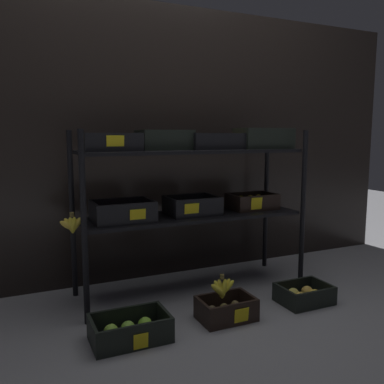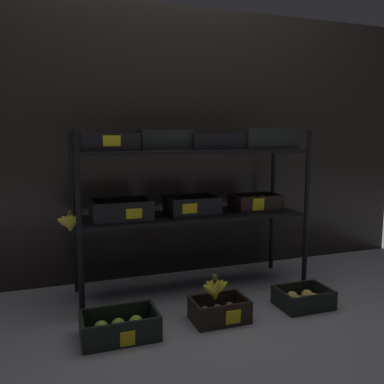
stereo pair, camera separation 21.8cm
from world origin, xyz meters
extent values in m
plane|color=gray|center=(0.00, 0.00, 0.00)|extent=(10.00, 10.00, 0.00)
cube|color=black|center=(0.00, 0.41, 0.93)|extent=(3.81, 0.12, 1.87)
cylinder|color=black|center=(-0.71, -0.21, 0.51)|extent=(0.03, 0.03, 1.02)
cylinder|color=black|center=(0.71, -0.21, 0.51)|extent=(0.03, 0.03, 1.02)
cylinder|color=black|center=(-0.71, 0.21, 0.51)|extent=(0.03, 0.03, 1.02)
cylinder|color=black|center=(0.71, 0.21, 0.51)|extent=(0.03, 0.03, 1.02)
cube|color=black|center=(0.00, 0.00, 0.49)|extent=(1.38, 0.39, 0.02)
cube|color=black|center=(0.00, 0.00, 0.89)|extent=(1.38, 0.39, 0.02)
cube|color=black|center=(-0.45, -0.02, 0.50)|extent=(0.35, 0.25, 0.01)
cube|color=black|center=(-0.45, -0.14, 0.56)|extent=(0.35, 0.02, 0.11)
cube|color=black|center=(-0.45, 0.10, 0.56)|extent=(0.35, 0.02, 0.11)
cube|color=black|center=(-0.62, -0.02, 0.56)|extent=(0.02, 0.22, 0.11)
cube|color=black|center=(-0.29, -0.02, 0.56)|extent=(0.02, 0.22, 0.11)
sphere|color=red|center=(-0.54, -0.06, 0.54)|extent=(0.07, 0.07, 0.07)
sphere|color=red|center=(-0.46, -0.06, 0.54)|extent=(0.07, 0.07, 0.07)
sphere|color=red|center=(-0.37, -0.05, 0.54)|extent=(0.07, 0.07, 0.07)
sphere|color=red|center=(-0.53, 0.01, 0.54)|extent=(0.07, 0.07, 0.07)
sphere|color=red|center=(-0.46, 0.02, 0.54)|extent=(0.07, 0.07, 0.07)
sphere|color=red|center=(-0.37, 0.02, 0.54)|extent=(0.07, 0.07, 0.07)
cube|color=yellow|center=(-0.40, -0.15, 0.55)|extent=(0.09, 0.01, 0.06)
cube|color=black|center=(0.00, 0.00, 0.50)|extent=(0.32, 0.25, 0.01)
cube|color=black|center=(0.00, -0.12, 0.56)|extent=(0.32, 0.02, 0.10)
cube|color=black|center=(0.00, 0.11, 0.56)|extent=(0.32, 0.02, 0.10)
cube|color=black|center=(-0.15, 0.00, 0.56)|extent=(0.02, 0.21, 0.10)
cube|color=black|center=(0.15, 0.00, 0.56)|extent=(0.02, 0.21, 0.10)
sphere|color=#E0C34E|center=(-0.05, -0.03, 0.54)|extent=(0.07, 0.07, 0.07)
sphere|color=yellow|center=(0.05, -0.04, 0.54)|extent=(0.07, 0.07, 0.07)
sphere|color=#DCC54A|center=(-0.06, 0.04, 0.54)|extent=(0.07, 0.07, 0.07)
sphere|color=#DEC151|center=(0.05, 0.03, 0.54)|extent=(0.07, 0.07, 0.07)
cube|color=yellow|center=(-0.06, -0.13, 0.56)|extent=(0.09, 0.01, 0.06)
cube|color=black|center=(0.45, 0.01, 0.50)|extent=(0.31, 0.21, 0.01)
cube|color=black|center=(0.45, -0.09, 0.55)|extent=(0.31, 0.02, 0.09)
cube|color=black|center=(0.45, 0.11, 0.55)|extent=(0.31, 0.02, 0.09)
cube|color=black|center=(0.30, 0.01, 0.55)|extent=(0.02, 0.18, 0.09)
cube|color=black|center=(0.60, 0.01, 0.55)|extent=(0.02, 0.18, 0.09)
ellipsoid|color=yellow|center=(0.38, -0.02, 0.55)|extent=(0.06, 0.06, 0.08)
ellipsoid|color=yellow|center=(0.45, -0.02, 0.55)|extent=(0.06, 0.06, 0.08)
ellipsoid|color=yellow|center=(0.53, -0.03, 0.55)|extent=(0.06, 0.06, 0.08)
ellipsoid|color=yellow|center=(0.38, 0.04, 0.55)|extent=(0.06, 0.06, 0.08)
ellipsoid|color=yellow|center=(0.45, 0.04, 0.55)|extent=(0.06, 0.06, 0.08)
ellipsoid|color=yellow|center=(0.53, 0.04, 0.55)|extent=(0.06, 0.06, 0.08)
cube|color=yellow|center=(0.42, -0.10, 0.55)|extent=(0.08, 0.01, 0.08)
cube|color=black|center=(-0.51, -0.02, 0.91)|extent=(0.32, 0.20, 0.01)
cube|color=black|center=(-0.51, -0.11, 0.96)|extent=(0.32, 0.02, 0.09)
cube|color=black|center=(-0.51, 0.07, 0.96)|extent=(0.32, 0.02, 0.09)
cube|color=black|center=(-0.66, -0.02, 0.96)|extent=(0.02, 0.17, 0.09)
cube|color=black|center=(-0.36, -0.02, 0.96)|extent=(0.02, 0.17, 0.09)
sphere|color=orange|center=(-0.59, -0.05, 0.95)|extent=(0.06, 0.06, 0.06)
sphere|color=orange|center=(-0.51, -0.05, 0.95)|extent=(0.06, 0.06, 0.06)
sphere|color=orange|center=(-0.43, -0.05, 0.95)|extent=(0.06, 0.06, 0.06)
sphere|color=orange|center=(-0.59, 0.01, 0.95)|extent=(0.06, 0.06, 0.06)
sphere|color=orange|center=(-0.51, 0.01, 0.95)|extent=(0.06, 0.06, 0.06)
sphere|color=orange|center=(-0.43, 0.01, 0.95)|extent=(0.06, 0.06, 0.06)
cube|color=yellow|center=(-0.51, -0.12, 0.96)|extent=(0.10, 0.01, 0.06)
cube|color=black|center=(-0.17, 0.03, 0.91)|extent=(0.32, 0.21, 0.01)
cube|color=black|center=(-0.17, -0.07, 0.97)|extent=(0.32, 0.02, 0.11)
cube|color=black|center=(-0.17, 0.13, 0.97)|extent=(0.32, 0.02, 0.11)
cube|color=black|center=(-0.32, 0.03, 0.97)|extent=(0.02, 0.18, 0.11)
cube|color=black|center=(-0.02, 0.03, 0.97)|extent=(0.02, 0.18, 0.11)
ellipsoid|color=#ABB857|center=(-0.24, 0.00, 0.96)|extent=(0.07, 0.07, 0.09)
ellipsoid|color=#AAB04E|center=(-0.17, 0.00, 0.96)|extent=(0.07, 0.07, 0.09)
ellipsoid|color=#A6B253|center=(-0.09, 0.01, 0.96)|extent=(0.07, 0.07, 0.09)
ellipsoid|color=tan|center=(-0.24, 0.05, 0.96)|extent=(0.07, 0.07, 0.09)
ellipsoid|color=#A6B74C|center=(-0.17, 0.06, 0.96)|extent=(0.07, 0.07, 0.09)
ellipsoid|color=tan|center=(-0.10, 0.06, 0.96)|extent=(0.07, 0.07, 0.09)
cube|color=black|center=(0.17, 0.01, 0.91)|extent=(0.38, 0.24, 0.01)
cube|color=black|center=(0.17, -0.10, 0.96)|extent=(0.38, 0.02, 0.09)
cube|color=black|center=(0.17, 0.13, 0.96)|extent=(0.38, 0.02, 0.09)
cube|color=black|center=(-0.01, 0.01, 0.96)|extent=(0.02, 0.21, 0.09)
cube|color=black|center=(0.35, 0.01, 0.96)|extent=(0.02, 0.21, 0.09)
sphere|color=orange|center=(0.07, -0.02, 0.95)|extent=(0.07, 0.07, 0.07)
sphere|color=orange|center=(0.16, -0.02, 0.95)|extent=(0.07, 0.07, 0.07)
sphere|color=orange|center=(0.26, -0.02, 0.95)|extent=(0.07, 0.07, 0.07)
sphere|color=orange|center=(0.07, 0.05, 0.95)|extent=(0.07, 0.07, 0.07)
sphere|color=orange|center=(0.17, 0.05, 0.95)|extent=(0.07, 0.07, 0.07)
sphere|color=orange|center=(0.25, 0.05, 0.95)|extent=(0.07, 0.07, 0.07)
cube|color=black|center=(0.51, -0.03, 0.91)|extent=(0.37, 0.20, 0.01)
cube|color=black|center=(0.51, -0.12, 0.98)|extent=(0.37, 0.02, 0.12)
cube|color=black|center=(0.51, 0.07, 0.98)|extent=(0.37, 0.02, 0.12)
cube|color=black|center=(0.33, -0.03, 0.98)|extent=(0.02, 0.17, 0.12)
cube|color=black|center=(0.68, -0.03, 0.98)|extent=(0.02, 0.17, 0.12)
sphere|color=#631E53|center=(0.40, -0.06, 0.94)|extent=(0.05, 0.05, 0.05)
sphere|color=#6A2A58|center=(0.45, -0.05, 0.94)|extent=(0.05, 0.05, 0.05)
sphere|color=#562548|center=(0.51, -0.05, 0.94)|extent=(0.05, 0.05, 0.05)
sphere|color=#591D51|center=(0.57, -0.06, 0.94)|extent=(0.05, 0.05, 0.05)
sphere|color=#541854|center=(0.62, -0.06, 0.94)|extent=(0.05, 0.05, 0.05)
sphere|color=#5A2C50|center=(0.40, 0.00, 0.94)|extent=(0.05, 0.05, 0.05)
sphere|color=#6C1C45|center=(0.45, 0.00, 0.94)|extent=(0.05, 0.05, 0.05)
sphere|color=#632256|center=(0.51, 0.00, 0.94)|extent=(0.05, 0.05, 0.05)
sphere|color=#61205D|center=(0.57, 0.00, 0.94)|extent=(0.05, 0.05, 0.05)
sphere|color=#652154|center=(0.62, 0.00, 0.94)|extent=(0.05, 0.05, 0.05)
cylinder|color=brown|center=(-0.75, -0.08, 0.57)|extent=(0.02, 0.02, 0.02)
ellipsoid|color=yellow|center=(-0.77, -0.08, 0.51)|extent=(0.09, 0.03, 0.08)
ellipsoid|color=yellow|center=(-0.76, -0.07, 0.51)|extent=(0.08, 0.03, 0.09)
ellipsoid|color=yellow|center=(-0.75, -0.08, 0.51)|extent=(0.05, 0.03, 0.09)
ellipsoid|color=yellow|center=(-0.74, -0.09, 0.51)|extent=(0.05, 0.03, 0.09)
ellipsoid|color=yellow|center=(-0.73, -0.08, 0.51)|extent=(0.08, 0.03, 0.09)
ellipsoid|color=yellow|center=(-0.72, -0.07, 0.51)|extent=(0.09, 0.03, 0.09)
cube|color=black|center=(-0.55, -0.48, 0.01)|extent=(0.38, 0.23, 0.01)
cube|color=black|center=(-0.55, -0.59, 0.07)|extent=(0.38, 0.02, 0.11)
cube|color=black|center=(-0.55, -0.37, 0.07)|extent=(0.38, 0.02, 0.11)
cube|color=black|center=(-0.73, -0.48, 0.07)|extent=(0.02, 0.20, 0.11)
cube|color=black|center=(-0.37, -0.48, 0.07)|extent=(0.02, 0.20, 0.11)
sphere|color=#8CBE42|center=(-0.63, -0.52, 0.05)|extent=(0.07, 0.07, 0.07)
sphere|color=#96B832|center=(-0.54, -0.51, 0.05)|extent=(0.07, 0.07, 0.07)
sphere|color=#83BC43|center=(-0.46, -0.51, 0.05)|extent=(0.07, 0.07, 0.07)
sphere|color=#85B937|center=(-0.63, -0.45, 0.05)|extent=(0.07, 0.07, 0.07)
sphere|color=#80BA3B|center=(-0.55, -0.45, 0.05)|extent=(0.07, 0.07, 0.07)
sphere|color=#85C734|center=(-0.46, -0.44, 0.05)|extent=(0.07, 0.07, 0.07)
cube|color=yellow|center=(-0.53, -0.60, 0.05)|extent=(0.07, 0.01, 0.07)
cube|color=black|center=(-0.01, -0.47, 0.01)|extent=(0.30, 0.20, 0.01)
cube|color=black|center=(-0.01, -0.56, 0.07)|extent=(0.30, 0.02, 0.11)
cube|color=black|center=(-0.01, -0.38, 0.07)|extent=(0.30, 0.02, 0.11)
cube|color=black|center=(-0.15, -0.47, 0.07)|extent=(0.02, 0.17, 0.11)
cube|color=black|center=(0.13, -0.47, 0.07)|extent=(0.02, 0.17, 0.11)
ellipsoid|color=brown|center=(-0.08, -0.50, 0.05)|extent=(0.05, 0.05, 0.07)
ellipsoid|color=brown|center=(-0.01, -0.50, 0.05)|extent=(0.05, 0.05, 0.07)
ellipsoid|color=brown|center=(0.06, -0.50, 0.05)|extent=(0.05, 0.05, 0.07)
ellipsoid|color=brown|center=(-0.08, -0.45, 0.05)|extent=(0.05, 0.05, 0.07)
ellipsoid|color=brown|center=(-0.01, -0.45, 0.05)|extent=(0.05, 0.05, 0.07)
ellipsoid|color=brown|center=(0.07, -0.44, 0.05)|extent=(0.05, 0.05, 0.07)
cube|color=yellow|center=(0.03, -0.57, 0.06)|extent=(0.08, 0.01, 0.08)
cube|color=black|center=(0.53, -0.47, 0.01)|extent=(0.30, 0.23, 0.01)
cube|color=black|center=(0.53, -0.57, 0.06)|extent=(0.30, 0.02, 0.10)
cube|color=black|center=(0.53, -0.36, 0.06)|extent=(0.30, 0.02, 0.10)
cube|color=black|center=(0.38, -0.47, 0.06)|extent=(0.02, 0.19, 0.10)
cube|color=black|center=(0.67, -0.47, 0.06)|extent=(0.02, 0.19, 0.10)
sphere|color=gold|center=(0.47, -0.50, 0.05)|extent=(0.07, 0.07, 0.07)
sphere|color=yellow|center=(0.58, -0.50, 0.05)|extent=(0.07, 0.07, 0.07)
sphere|color=#D6C853|center=(0.47, -0.43, 0.05)|extent=(0.07, 0.07, 0.07)
sphere|color=gold|center=(0.57, -0.44, 0.05)|extent=(0.07, 0.07, 0.07)
cylinder|color=brown|center=(-0.04, -0.48, 0.25)|extent=(0.02, 0.02, 0.02)
ellipsoid|color=yellow|center=(-0.07, -0.48, 0.18)|extent=(0.10, 0.03, 0.10)
ellipsoid|color=yellow|center=(-0.06, -0.47, 0.18)|extent=(0.08, 0.03, 0.11)
ellipsoid|color=yellow|center=(-0.05, -0.47, 0.18)|extent=(0.05, 0.03, 0.11)
ellipsoid|color=yellow|center=(-0.03, -0.48, 0.18)|extent=(0.05, 0.03, 0.11)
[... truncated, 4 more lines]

